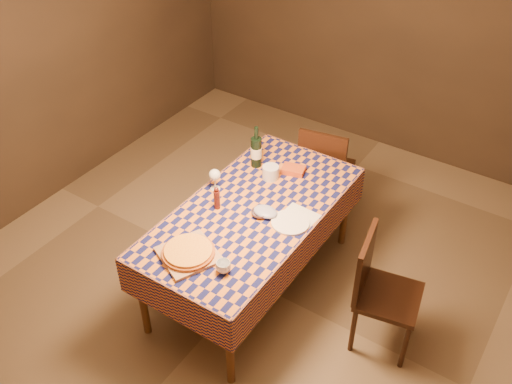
{
  "coord_description": "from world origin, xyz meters",
  "views": [
    {
      "loc": [
        1.78,
        -2.64,
        3.42
      ],
      "look_at": [
        0.0,
        0.05,
        0.9
      ],
      "focal_mm": 40.0,
      "sensor_mm": 36.0,
      "label": 1
    }
  ],
  "objects_px": {
    "wine_bottle": "(256,151)",
    "chair_far": "(324,167)",
    "bowl": "(260,213)",
    "white_plate": "(290,222)",
    "chair_right": "(378,286)",
    "pizza": "(188,251)",
    "dining_table": "(252,218)",
    "cutting_board": "(189,255)"
  },
  "relations": [
    {
      "from": "chair_far",
      "to": "chair_right",
      "type": "xyz_separation_m",
      "value": [
        0.97,
        -1.03,
        0.0
      ]
    },
    {
      "from": "dining_table",
      "to": "chair_far",
      "type": "xyz_separation_m",
      "value": [
        0.04,
        1.08,
        -0.17
      ]
    },
    {
      "from": "dining_table",
      "to": "chair_right",
      "type": "relative_size",
      "value": 1.98
    },
    {
      "from": "wine_bottle",
      "to": "white_plate",
      "type": "distance_m",
      "value": 0.76
    },
    {
      "from": "dining_table",
      "to": "white_plate",
      "type": "height_order",
      "value": "white_plate"
    },
    {
      "from": "wine_bottle",
      "to": "white_plate",
      "type": "height_order",
      "value": "wine_bottle"
    },
    {
      "from": "dining_table",
      "to": "white_plate",
      "type": "relative_size",
      "value": 6.75
    },
    {
      "from": "bowl",
      "to": "chair_far",
      "type": "xyz_separation_m",
      "value": [
        -0.04,
        1.1,
        -0.27
      ]
    },
    {
      "from": "dining_table",
      "to": "chair_right",
      "type": "bearing_deg",
      "value": 2.54
    },
    {
      "from": "white_plate",
      "to": "chair_right",
      "type": "xyz_separation_m",
      "value": [
        0.7,
        0.02,
        -0.26
      ]
    },
    {
      "from": "bowl",
      "to": "chair_right",
      "type": "relative_size",
      "value": 0.14
    },
    {
      "from": "chair_far",
      "to": "bowl",
      "type": "bearing_deg",
      "value": -87.69
    },
    {
      "from": "bowl",
      "to": "white_plate",
      "type": "distance_m",
      "value": 0.23
    },
    {
      "from": "white_plate",
      "to": "chair_far",
      "type": "xyz_separation_m",
      "value": [
        -0.27,
        1.05,
        -0.26
      ]
    },
    {
      "from": "dining_table",
      "to": "wine_bottle",
      "type": "xyz_separation_m",
      "value": [
        -0.28,
        0.48,
        0.21
      ]
    },
    {
      "from": "dining_table",
      "to": "pizza",
      "type": "xyz_separation_m",
      "value": [
        -0.08,
        -0.63,
        0.12
      ]
    },
    {
      "from": "wine_bottle",
      "to": "chair_far",
      "type": "bearing_deg",
      "value": 61.73
    },
    {
      "from": "pizza",
      "to": "dining_table",
      "type": "bearing_deg",
      "value": 82.31
    },
    {
      "from": "pizza",
      "to": "wine_bottle",
      "type": "bearing_deg",
      "value": 100.16
    },
    {
      "from": "chair_right",
      "to": "pizza",
      "type": "bearing_deg",
      "value": -148.34
    },
    {
      "from": "white_plate",
      "to": "chair_far",
      "type": "relative_size",
      "value": 0.29
    },
    {
      "from": "cutting_board",
      "to": "bowl",
      "type": "height_order",
      "value": "bowl"
    },
    {
      "from": "wine_bottle",
      "to": "white_plate",
      "type": "bearing_deg",
      "value": -37.75
    },
    {
      "from": "cutting_board",
      "to": "chair_far",
      "type": "height_order",
      "value": "chair_far"
    },
    {
      "from": "dining_table",
      "to": "cutting_board",
      "type": "distance_m",
      "value": 0.64
    },
    {
      "from": "bowl",
      "to": "chair_far",
      "type": "distance_m",
      "value": 1.13
    },
    {
      "from": "pizza",
      "to": "chair_far",
      "type": "xyz_separation_m",
      "value": [
        0.12,
        1.71,
        -0.29
      ]
    },
    {
      "from": "wine_bottle",
      "to": "chair_right",
      "type": "relative_size",
      "value": 0.38
    },
    {
      "from": "pizza",
      "to": "bowl",
      "type": "height_order",
      "value": "pizza"
    },
    {
      "from": "chair_far",
      "to": "chair_right",
      "type": "height_order",
      "value": "same"
    },
    {
      "from": "pizza",
      "to": "cutting_board",
      "type": "bearing_deg",
      "value": 0.0
    },
    {
      "from": "pizza",
      "to": "bowl",
      "type": "relative_size",
      "value": 2.94
    },
    {
      "from": "white_plate",
      "to": "cutting_board",
      "type": "bearing_deg",
      "value": -121.1
    },
    {
      "from": "pizza",
      "to": "chair_far",
      "type": "relative_size",
      "value": 0.4
    },
    {
      "from": "cutting_board",
      "to": "pizza",
      "type": "distance_m",
      "value": 0.03
    },
    {
      "from": "pizza",
      "to": "white_plate",
      "type": "xyz_separation_m",
      "value": [
        0.39,
        0.65,
        -0.03
      ]
    },
    {
      "from": "dining_table",
      "to": "bowl",
      "type": "height_order",
      "value": "bowl"
    },
    {
      "from": "bowl",
      "to": "wine_bottle",
      "type": "height_order",
      "value": "wine_bottle"
    },
    {
      "from": "wine_bottle",
      "to": "chair_right",
      "type": "height_order",
      "value": "wine_bottle"
    },
    {
      "from": "dining_table",
      "to": "chair_far",
      "type": "bearing_deg",
      "value": 88.01
    },
    {
      "from": "chair_right",
      "to": "white_plate",
      "type": "bearing_deg",
      "value": -178.28
    },
    {
      "from": "cutting_board",
      "to": "chair_right",
      "type": "height_order",
      "value": "chair_right"
    }
  ]
}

